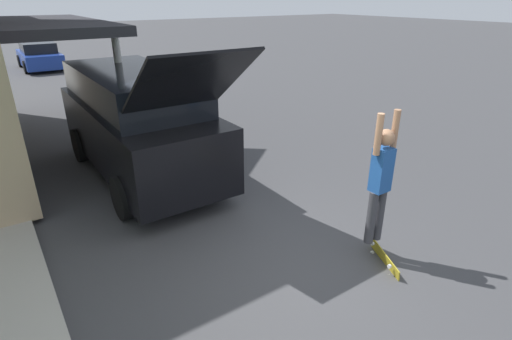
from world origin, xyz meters
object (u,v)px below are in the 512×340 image
skateboarder (381,178)px  skateboard (384,258)px  car_down_street (39,56)px  suv_parked (137,121)px

skateboarder → skateboard: size_ratio=2.49×
skateboarder → car_down_street: bearing=93.8°
suv_parked → skateboard: suv_parked is taller
skateboarder → skateboard: 1.21m
suv_parked → skateboarder: bearing=-70.2°
skateboard → skateboarder: bearing=98.2°
skateboard → suv_parked: bearing=109.3°
suv_parked → skateboard: size_ratio=7.59×
car_down_street → skateboard: (1.40, -20.97, -0.56)m
skateboard → car_down_street: bearing=93.8°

